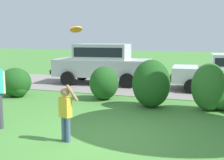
% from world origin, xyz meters
% --- Properties ---
extents(ground_plane, '(80.00, 80.00, 0.00)m').
position_xyz_m(ground_plane, '(0.00, 0.00, 0.00)').
color(ground_plane, '#478438').
extents(driveway_strip, '(28.00, 4.40, 0.02)m').
position_xyz_m(driveway_strip, '(0.00, 6.86, 0.01)').
color(driveway_strip, gray).
rests_on(driveway_strip, ground).
extents(shrub_near_tree, '(1.22, 1.11, 1.09)m').
position_xyz_m(shrub_near_tree, '(-4.87, 3.25, 0.51)').
color(shrub_near_tree, '#1E511C').
rests_on(shrub_near_tree, ground).
extents(shrub_centre_left, '(1.05, 1.13, 1.20)m').
position_xyz_m(shrub_centre_left, '(-1.51, 3.88, 0.60)').
color(shrub_centre_left, '#1E511C').
rests_on(shrub_centre_left, ground).
extents(shrub_centre, '(1.23, 1.19, 1.55)m').
position_xyz_m(shrub_centre, '(0.36, 3.30, 0.70)').
color(shrub_centre, '#1E511C').
rests_on(shrub_centre, ground).
extents(shrub_centre_right, '(1.30, 1.04, 1.47)m').
position_xyz_m(shrub_centre_right, '(2.22, 3.50, 0.65)').
color(shrub_centre_right, '#33702B').
rests_on(shrub_centre_right, ground).
extents(parked_suv, '(4.84, 2.42, 1.92)m').
position_xyz_m(parked_suv, '(-2.85, 7.13, 1.08)').
color(parked_suv, silver).
rests_on(parked_suv, ground).
extents(child_thrower, '(0.48, 0.23, 1.29)m').
position_xyz_m(child_thrower, '(-0.70, -0.48, 0.72)').
color(child_thrower, '#4C608C').
rests_on(child_thrower, ground).
extents(frisbee, '(0.30, 0.27, 0.19)m').
position_xyz_m(frisbee, '(-0.71, 0.11, 2.44)').
color(frisbee, orange).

